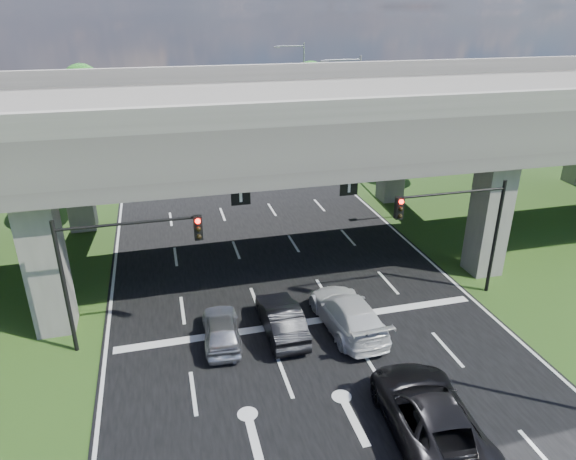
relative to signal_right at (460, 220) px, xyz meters
name	(u,v)px	position (x,y,z in m)	size (l,w,h in m)	color
ground	(328,370)	(-7.82, -3.94, -4.19)	(160.00, 160.00, 0.00)	#2A4917
road	(273,261)	(-7.82, 6.06, -4.17)	(18.00, 120.00, 0.03)	black
overpass	(263,117)	(-7.82, 8.06, 3.73)	(80.00, 15.00, 10.00)	#373432
signal_right	(460,220)	(0.00, 0.00, 0.00)	(5.76, 0.54, 6.00)	black
signal_left	(117,257)	(-15.65, 0.00, 0.00)	(5.76, 0.54, 6.00)	black
streetlight_far	(353,109)	(2.27, 20.06, 1.66)	(3.38, 0.25, 10.00)	gray
streetlight_beyond	(300,83)	(2.27, 36.06, 1.66)	(3.38, 0.25, 10.00)	gray
tree_left_near	(44,132)	(-21.78, 22.06, 0.63)	(4.50, 4.50, 7.80)	black
tree_left_mid	(25,122)	(-24.78, 30.06, -0.01)	(3.91, 3.90, 6.76)	black
tree_left_far	(81,95)	(-20.78, 38.06, 0.95)	(4.80, 4.80, 8.32)	black
tree_right_near	(367,114)	(5.22, 24.06, 0.31)	(4.20, 4.20, 7.28)	black
tree_right_mid	(364,102)	(8.22, 32.06, -0.01)	(3.91, 3.90, 6.76)	black
tree_right_far	(307,87)	(4.22, 40.06, 0.63)	(4.50, 4.50, 7.80)	black
car_silver	(221,329)	(-11.71, -0.94, -3.49)	(1.58, 3.92, 1.34)	#AEAFB6
car_dark	(281,319)	(-9.03, -0.94, -3.42)	(1.55, 4.45, 1.46)	black
car_white	(348,313)	(-6.02, -1.33, -3.37)	(2.20, 5.40, 1.57)	silver
car_trailing	(430,416)	(-5.62, -8.08, -3.32)	(2.78, 6.02, 1.67)	black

